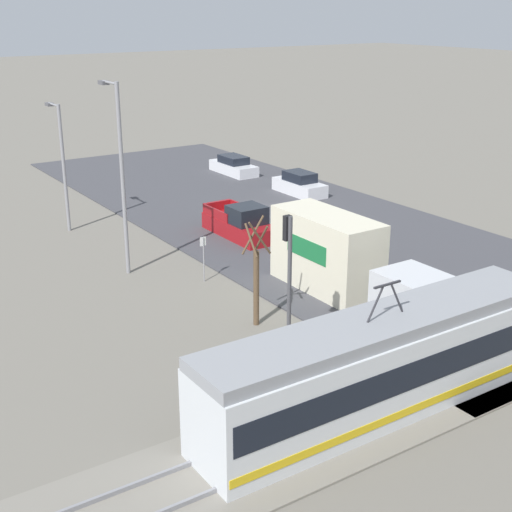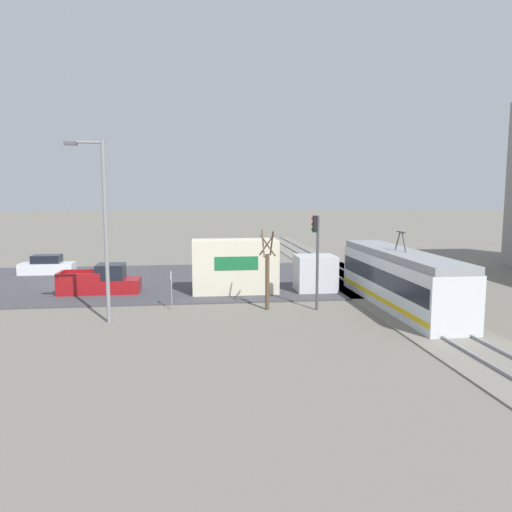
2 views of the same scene
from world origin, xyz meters
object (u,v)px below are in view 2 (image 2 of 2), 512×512
at_px(sedan_car_1, 47,266).
at_px(street_tree, 267,274).
at_px(no_parking_sign, 171,286).
at_px(light_rail_tram, 399,279).
at_px(traffic_light_pole, 316,250).
at_px(box_truck, 255,268).
at_px(street_lamp_near_crossing, 102,221).
at_px(pickup_truck, 102,282).

xyz_separation_m(sedan_car_1, street_tree, (14.61, 16.36, 1.39)).
distance_m(sedan_car_1, no_parking_sign, 17.68).
bearing_deg(sedan_car_1, no_parking_sign, -142.19).
distance_m(light_rail_tram, traffic_light_pole, 5.40).
relative_size(box_truck, no_parking_sign, 4.30).
height_order(light_rail_tram, traffic_light_pole, traffic_light_pole).
distance_m(light_rail_tram, street_lamp_near_crossing, 17.16).
xyz_separation_m(street_lamp_near_crossing, no_parking_sign, (-2.58, 3.30, -3.96)).
bearing_deg(pickup_truck, no_parking_sign, 42.93).
bearing_deg(traffic_light_pole, light_rail_tram, 90.88).
height_order(light_rail_tram, box_truck, light_rail_tram).
bearing_deg(light_rail_tram, no_parking_sign, -94.21).
distance_m(box_truck, sedan_car_1, 18.91).
height_order(sedan_car_1, street_lamp_near_crossing, street_lamp_near_crossing).
bearing_deg(no_parking_sign, box_truck, 128.48).
distance_m(sedan_car_1, street_lamp_near_crossing, 18.75).
relative_size(box_truck, street_lamp_near_crossing, 1.04).
relative_size(light_rail_tram, traffic_light_pole, 2.45).
bearing_deg(street_tree, no_parking_sign, -96.69).
relative_size(street_tree, no_parking_sign, 2.06).
distance_m(box_truck, pickup_truck, 10.36).
bearing_deg(pickup_truck, box_truck, 84.61).
bearing_deg(box_truck, sedan_car_1, -120.83).
relative_size(pickup_truck, no_parking_sign, 2.34).
xyz_separation_m(box_truck, street_lamp_near_crossing, (6.86, -8.69, 3.61)).
relative_size(pickup_truck, sedan_car_1, 1.23).
bearing_deg(sedan_car_1, street_lamp_near_crossing, -155.53).
xyz_separation_m(sedan_car_1, no_parking_sign, (13.96, 10.83, 0.65)).
xyz_separation_m(light_rail_tram, pickup_truck, (-6.23, -18.27, -0.87)).
bearing_deg(traffic_light_pole, sedan_car_1, -128.12).
height_order(light_rail_tram, street_lamp_near_crossing, street_lamp_near_crossing).
relative_size(sedan_car_1, no_parking_sign, 1.91).
height_order(box_truck, sedan_car_1, box_truck).
height_order(pickup_truck, street_tree, street_tree).
bearing_deg(street_lamp_near_crossing, street_tree, 102.35).
height_order(street_tree, no_parking_sign, street_tree).
relative_size(light_rail_tram, street_tree, 2.89).
bearing_deg(no_parking_sign, street_tree, 83.31).
xyz_separation_m(pickup_truck, street_tree, (5.90, 10.42, 1.30)).
height_order(traffic_light_pole, street_lamp_near_crossing, street_lamp_near_crossing).
height_order(light_rail_tram, pickup_truck, light_rail_tram).
xyz_separation_m(street_tree, no_parking_sign, (-0.65, -5.53, -0.73)).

